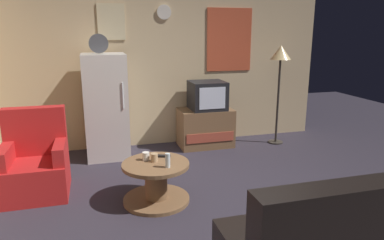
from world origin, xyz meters
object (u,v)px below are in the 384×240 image
at_px(crt_tv, 207,95).
at_px(remote_control, 164,156).
at_px(coffee_table, 156,182).
at_px(armchair, 36,165).
at_px(fridge, 106,106).
at_px(standing_lamp, 280,60).
at_px(mug_ceramic_white, 146,156).
at_px(tv_stand, 205,128).
at_px(wine_glass, 168,160).
at_px(mug_ceramic_tan, 154,158).

bearing_deg(crt_tv, remote_control, -123.13).
xyz_separation_m(coffee_table, armchair, (-1.27, 0.58, 0.12)).
bearing_deg(remote_control, fridge, 130.08).
relative_size(standing_lamp, remote_control, 10.60).
distance_m(mug_ceramic_white, armchair, 1.28).
xyz_separation_m(remote_control, armchair, (-1.39, 0.42, -0.12)).
relative_size(tv_stand, crt_tv, 1.56).
height_order(remote_control, armchair, armchair).
bearing_deg(tv_stand, coffee_table, -122.90).
bearing_deg(wine_glass, fridge, 106.60).
xyz_separation_m(fridge, crt_tv, (1.56, 0.08, 0.07)).
height_order(standing_lamp, mug_ceramic_tan, standing_lamp).
height_order(coffee_table, mug_ceramic_tan, mug_ceramic_tan).
bearing_deg(crt_tv, mug_ceramic_white, -127.35).
distance_m(standing_lamp, remote_control, 2.71).
distance_m(tv_stand, armchair, 2.62).
bearing_deg(fridge, standing_lamp, -1.83).
xyz_separation_m(wine_glass, armchair, (-1.37, 0.74, -0.18)).
distance_m(fridge, standing_lamp, 2.77).
relative_size(remote_control, armchair, 0.16).
relative_size(mug_ceramic_tan, armchair, 0.09).
xyz_separation_m(tv_stand, standing_lamp, (1.18, -0.16, 1.06)).
bearing_deg(mug_ceramic_white, wine_glass, -55.47).
bearing_deg(fridge, mug_ceramic_white, -77.11).
bearing_deg(wine_glass, crt_tv, 61.05).
distance_m(mug_ceramic_tan, armchair, 1.38).
height_order(tv_stand, remote_control, tv_stand).
height_order(coffee_table, armchair, armchair).
bearing_deg(mug_ceramic_white, coffee_table, -51.39).
distance_m(fridge, tv_stand, 1.60).
height_order(fridge, remote_control, fridge).
xyz_separation_m(mug_ceramic_tan, armchair, (-1.26, 0.53, -0.15)).
bearing_deg(crt_tv, fridge, -177.16).
height_order(standing_lamp, mug_ceramic_white, standing_lamp).
height_order(crt_tv, coffee_table, crt_tv).
distance_m(tv_stand, crt_tv, 0.52).
relative_size(standing_lamp, armchair, 1.66).
relative_size(fridge, mug_ceramic_tan, 19.67).
bearing_deg(standing_lamp, remote_control, -147.39).
xyz_separation_m(fridge, mug_ceramic_white, (0.35, -1.51, -0.27)).
relative_size(mug_ceramic_tan, remote_control, 0.60).
relative_size(coffee_table, mug_ceramic_white, 8.00).
bearing_deg(crt_tv, coffee_table, -123.58).
xyz_separation_m(crt_tv, mug_ceramic_tan, (-1.13, -1.65, -0.34)).
bearing_deg(armchair, coffee_table, -24.40).
distance_m(mug_ceramic_white, mug_ceramic_tan, 0.10).
relative_size(tv_stand, standing_lamp, 0.53).
bearing_deg(coffee_table, mug_ceramic_tan, 98.47).
distance_m(standing_lamp, coffee_table, 2.97).
bearing_deg(armchair, standing_lamp, 15.09).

